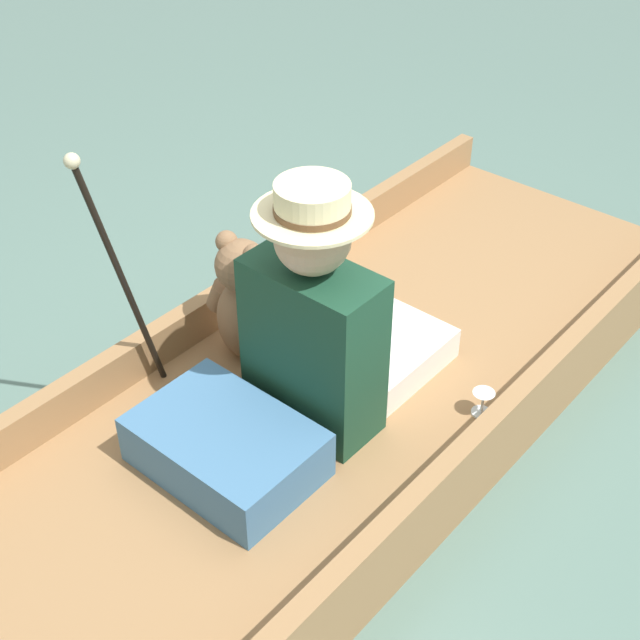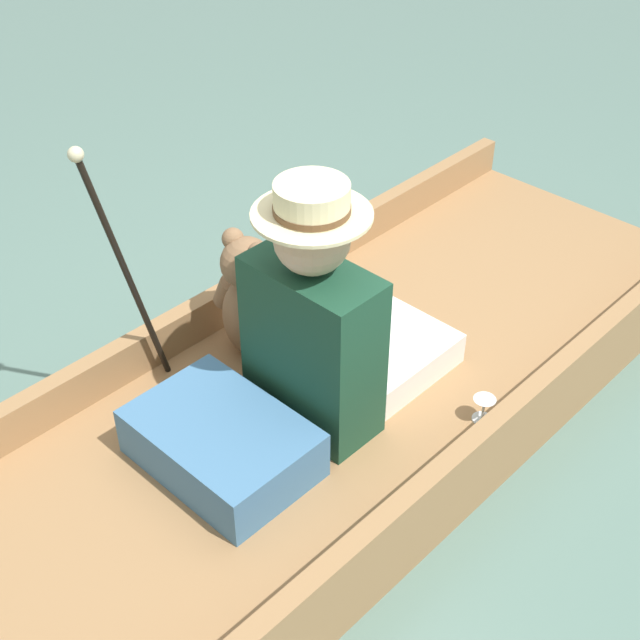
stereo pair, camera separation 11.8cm
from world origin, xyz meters
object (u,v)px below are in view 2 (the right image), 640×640
teddy_bear (250,300)px  walking_cane (118,254)px  wine_glass (484,405)px  seated_person (329,327)px

teddy_bear → walking_cane: size_ratio=0.53×
teddy_bear → wine_glass: 0.82m
wine_glass → walking_cane: walking_cane is taller
seated_person → walking_cane: size_ratio=0.92×
teddy_bear → walking_cane: (-0.13, -0.37, 0.29)m
wine_glass → walking_cane: 1.18m
seated_person → wine_glass: seated_person is taller
teddy_bear → seated_person: bearing=-1.6°
walking_cane → wine_glass: bearing=35.7°
seated_person → walking_cane: (-0.49, -0.36, 0.21)m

